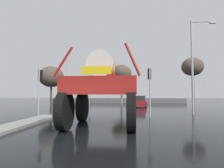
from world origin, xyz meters
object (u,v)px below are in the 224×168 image
streetlight_near_right (194,61)px  bare_tree_left (51,77)px  sedan_ahead (140,101)px  streetlight_far_left (67,80)px  traffic_signal_near_right (149,81)px  traffic_signal_near_left (40,81)px  traffic_signal_far_right (90,89)px  oversize_sprayer (103,89)px  bare_tree_right (192,67)px  traffic_signal_far_left (122,89)px  bare_tree_far_center (122,73)px

streetlight_near_right → bare_tree_left: (-16.77, 9.62, -0.37)m
sedan_ahead → streetlight_far_left: streetlight_far_left is taller
streetlight_far_left → streetlight_near_right: bearing=-43.1°
sedan_ahead → traffic_signal_near_right: (0.06, -12.25, 2.08)m
bare_tree_left → traffic_signal_near_left: bearing=-71.5°
traffic_signal_far_right → streetlight_near_right: (12.76, -17.38, 1.98)m
oversize_sprayer → bare_tree_right: size_ratio=0.86×
sedan_ahead → bare_tree_right: size_ratio=0.69×
oversize_sprayer → traffic_signal_far_right: (-5.62, 23.80, 0.58)m
traffic_signal_far_left → streetlight_near_right: 18.78m
streetlight_far_left → bare_tree_right: size_ratio=1.22×
traffic_signal_far_right → sedan_ahead: bearing=-40.3°
oversize_sprayer → traffic_signal_near_left: bearing=54.5°
streetlight_far_left → bare_tree_far_center: (9.06, 10.66, 2.24)m
streetlight_far_left → bare_tree_left: size_ratio=1.31×
streetlight_far_left → bare_tree_right: (18.24, -8.62, 0.78)m
streetlight_far_left → bare_tree_left: 5.58m
traffic_signal_far_left → bare_tree_right: size_ratio=0.60×
traffic_signal_near_left → traffic_signal_near_right: (8.75, -0.00, 0.02)m
traffic_signal_far_right → bare_tree_far_center: (5.57, 8.46, 3.80)m
bare_tree_far_center → traffic_signal_far_right: bearing=-123.4°
traffic_signal_far_left → traffic_signal_far_right: (-5.91, 0.00, -0.05)m
oversize_sprayer → traffic_signal_near_left: 7.15m
traffic_signal_far_left → streetlight_far_left: bearing=-166.8°
bare_tree_left → bare_tree_right: bare_tree_right is taller
oversize_sprayer → bare_tree_far_center: 32.56m
sedan_ahead → traffic_signal_near_left: size_ratio=1.11×
bare_tree_far_center → traffic_signal_near_left: bearing=-101.4°
traffic_signal_far_left → bare_tree_left: size_ratio=0.64×
bare_tree_left → bare_tree_far_center: bare_tree_far_center is taller
streetlight_far_left → traffic_signal_far_right: bearing=32.3°
sedan_ahead → bare_tree_left: size_ratio=0.73×
bare_tree_far_center → bare_tree_right: bearing=-64.6°
traffic_signal_near_left → streetlight_near_right: (12.84, 2.17, 1.82)m
traffic_signal_far_left → streetlight_near_right: (6.85, -17.38, 1.92)m
oversize_sprayer → bare_tree_left: 18.84m
streetlight_far_left → bare_tree_right: streetlight_far_left is taller
traffic_signal_far_right → bare_tree_far_center: size_ratio=0.43×
traffic_signal_far_right → bare_tree_far_center: bare_tree_far_center is taller
sedan_ahead → oversize_sprayer: bearing=174.0°
traffic_signal_far_right → streetlight_near_right: bearing=-53.7°
traffic_signal_near_right → streetlight_far_left: streetlight_far_left is taller
streetlight_near_right → traffic_signal_far_left: bearing=111.5°
traffic_signal_near_left → streetlight_far_left: bearing=101.1°
traffic_signal_near_right → traffic_signal_far_left: (-2.77, 19.55, -0.12)m
bare_tree_left → bare_tree_right: (18.76, -3.07, 0.73)m
traffic_signal_far_left → bare_tree_left: bare_tree_left is taller
traffic_signal_far_left → bare_tree_right: (8.84, -10.82, 2.28)m
traffic_signal_near_right → bare_tree_far_center: bare_tree_far_center is taller
traffic_signal_far_right → bare_tree_left: size_ratio=0.63×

